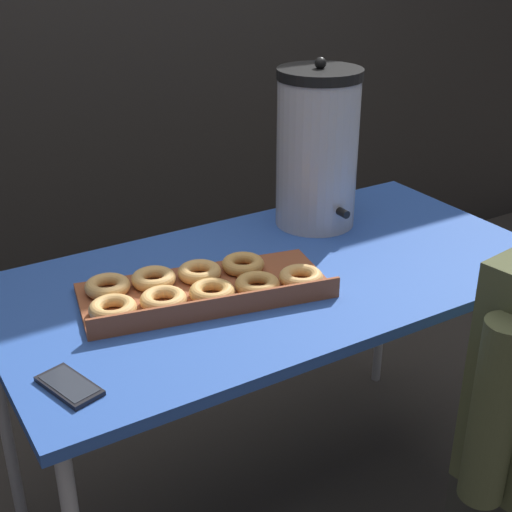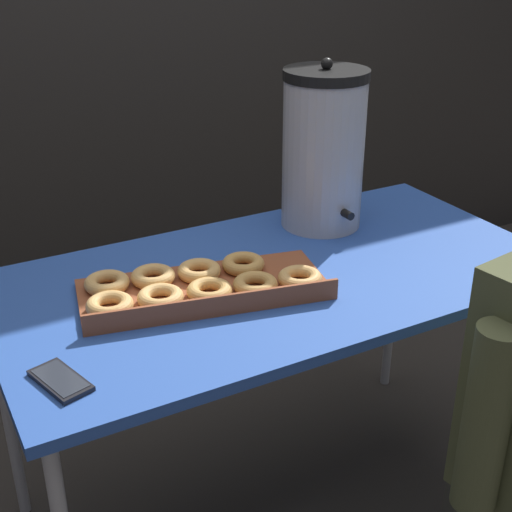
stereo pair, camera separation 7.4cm
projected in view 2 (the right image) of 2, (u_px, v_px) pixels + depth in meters
ground_plane at (274, 501)px, 2.14m from camera, size 12.00×12.00×0.00m
folding_table at (277, 290)px, 1.83m from camera, size 1.42×0.74×0.77m
donut_box at (199, 286)px, 1.69m from camera, size 0.63×0.37×0.05m
coffee_urn at (323, 150)px, 1.99m from camera, size 0.24×0.27×0.48m
cell_phone at (60, 380)px, 1.38m from camera, size 0.10×0.15×0.01m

